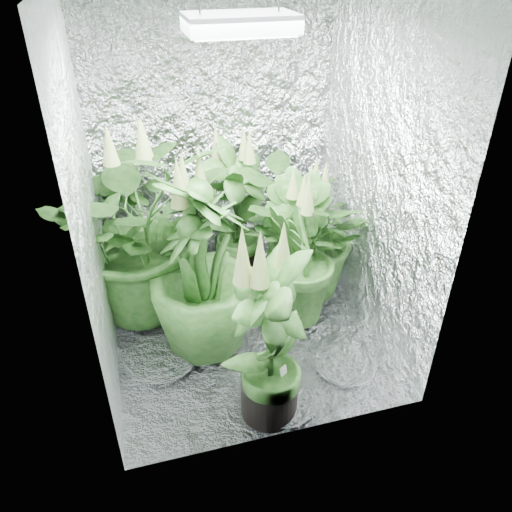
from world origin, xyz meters
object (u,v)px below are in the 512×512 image
at_px(grow_lamp, 240,24).
at_px(circulation_fan, 318,275).
at_px(plant_c, 296,254).
at_px(plant_d, 201,268).
at_px(plant_e, 308,236).
at_px(plant_a, 141,228).
at_px(plant_b, 236,214).
at_px(plant_f, 270,341).

height_order(grow_lamp, circulation_fan, grow_lamp).
xyz_separation_m(plant_c, plant_d, (-0.61, -0.13, 0.09)).
distance_m(grow_lamp, plant_e, 1.45).
distance_m(plant_e, circulation_fan, 0.36).
bearing_deg(plant_e, grow_lamp, -151.91).
distance_m(plant_c, circulation_fan, 0.47).
distance_m(plant_a, circulation_fan, 1.26).
xyz_separation_m(plant_b, plant_f, (-0.14, -1.28, -0.03)).
relative_size(plant_d, plant_f, 1.14).
relative_size(plant_b, plant_c, 1.07).
bearing_deg(plant_d, plant_b, 61.69).
height_order(plant_b, plant_d, plant_d).
bearing_deg(plant_f, plant_e, 59.39).
relative_size(plant_c, plant_d, 0.84).
bearing_deg(plant_b, circulation_fan, -35.02).
height_order(plant_c, plant_e, plant_c).
relative_size(plant_a, circulation_fan, 3.79).
height_order(plant_a, circulation_fan, plant_a).
height_order(plant_f, circulation_fan, plant_f).
xyz_separation_m(plant_a, circulation_fan, (1.16, -0.13, -0.48)).
xyz_separation_m(plant_a, plant_c, (0.91, -0.33, -0.14)).
bearing_deg(plant_d, plant_c, 11.78).
bearing_deg(plant_a, plant_f, -63.83).
distance_m(plant_a, plant_b, 0.70).
xyz_separation_m(plant_a, plant_f, (0.52, -1.06, -0.13)).
bearing_deg(circulation_fan, grow_lamp, -165.98).
bearing_deg(plant_f, grow_lamp, 87.14).
height_order(plant_c, plant_d, plant_d).
height_order(plant_b, plant_c, plant_b).
bearing_deg(plant_c, plant_d, -168.22).
bearing_deg(grow_lamp, plant_a, 142.64).
bearing_deg(plant_a, plant_b, 18.13).
xyz_separation_m(grow_lamp, plant_a, (-0.55, 0.42, -1.20)).
bearing_deg(plant_b, grow_lamp, -99.50).
distance_m(plant_b, circulation_fan, 0.72).
relative_size(plant_d, circulation_fan, 3.57).
distance_m(plant_b, plant_f, 1.29).
height_order(grow_lamp, plant_f, grow_lamp).
height_order(plant_b, circulation_fan, plant_b).
xyz_separation_m(plant_c, plant_e, (0.15, 0.18, 0.00)).
distance_m(plant_b, plant_d, 0.77).
bearing_deg(plant_b, plant_d, -118.31).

